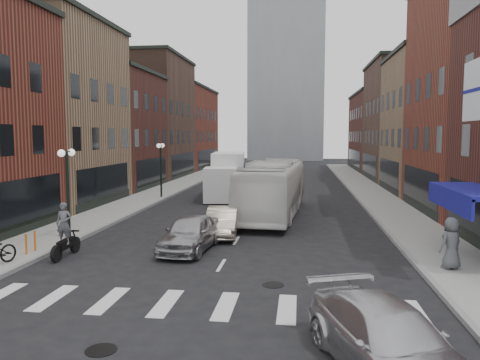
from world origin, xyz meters
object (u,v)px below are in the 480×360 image
(streetlamp_near, at_px, (67,176))
(sedan_left_far, at_px, (222,222))
(box_truck, at_px, (227,176))
(sedan_left_near, at_px, (190,233))
(streetlamp_far, at_px, (161,160))
(bike_rack, at_px, (30,243))
(ped_right_c, at_px, (451,243))
(motorcycle_rider, at_px, (65,232))
(curb_car, at_px, (388,341))
(transit_bus, at_px, (273,188))

(streetlamp_near, bearing_deg, sedan_left_far, 16.86)
(box_truck, relative_size, sedan_left_near, 1.84)
(streetlamp_near, distance_m, streetlamp_far, 14.00)
(streetlamp_far, xyz_separation_m, bike_rack, (-0.20, -16.70, -2.36))
(bike_rack, height_order, sedan_left_near, sedan_left_near)
(streetlamp_far, distance_m, sedan_left_near, 16.22)
(streetlamp_near, xyz_separation_m, ped_right_c, (15.38, -2.91, -1.87))
(sedan_left_far, bearing_deg, streetlamp_near, -168.13)
(streetlamp_near, bearing_deg, motorcycle_rider, -65.42)
(motorcycle_rider, height_order, ped_right_c, motorcycle_rider)
(curb_car, bearing_deg, transit_bus, 79.94)
(transit_bus, bearing_deg, streetlamp_far, 148.44)
(sedan_left_far, bearing_deg, motorcycle_rider, -143.71)
(streetlamp_far, relative_size, transit_bus, 0.35)
(streetlamp_near, xyz_separation_m, bike_rack, (-0.20, -2.70, -2.36))
(motorcycle_rider, xyz_separation_m, sedan_left_near, (4.54, 1.71, -0.27))
(bike_rack, distance_m, sedan_left_near, 6.22)
(sedan_left_far, distance_m, curb_car, 13.39)
(sedan_left_far, bearing_deg, transit_bus, 65.27)
(box_truck, bearing_deg, transit_bus, -68.25)
(curb_car, distance_m, ped_right_c, 8.11)
(streetlamp_far, height_order, motorcycle_rider, streetlamp_far)
(box_truck, bearing_deg, ped_right_c, -65.75)
(transit_bus, bearing_deg, sedan_left_near, -104.06)
(streetlamp_near, bearing_deg, bike_rack, -94.24)
(transit_bus, bearing_deg, ped_right_c, -53.65)
(streetlamp_near, distance_m, transit_bus, 11.70)
(bike_rack, xyz_separation_m, sedan_left_near, (5.98, 1.70, 0.18))
(bike_rack, xyz_separation_m, curb_car, (12.17, -7.56, 0.14))
(curb_car, xyz_separation_m, ped_right_c, (3.41, 7.35, 0.35))
(transit_bus, height_order, curb_car, transit_bus)
(bike_rack, relative_size, box_truck, 0.10)
(bike_rack, height_order, box_truck, box_truck)
(bike_rack, height_order, motorcycle_rider, motorcycle_rider)
(bike_rack, distance_m, sedan_left_far, 8.27)
(curb_car, bearing_deg, sedan_left_near, 103.32)
(streetlamp_near, bearing_deg, ped_right_c, -10.73)
(streetlamp_far, height_order, bike_rack, streetlamp_far)
(streetlamp_far, distance_m, curb_car, 27.15)
(streetlamp_near, relative_size, box_truck, 0.52)
(box_truck, xyz_separation_m, sedan_left_far, (1.87, -13.17, -0.99))
(streetlamp_far, bearing_deg, sedan_left_far, -61.19)
(box_truck, relative_size, curb_car, 1.66)
(streetlamp_near, xyz_separation_m, streetlamp_far, (0.00, 14.00, 0.00))
(box_truck, distance_m, ped_right_c, 21.00)
(sedan_left_far, bearing_deg, box_truck, 93.11)
(motorcycle_rider, relative_size, curb_car, 0.45)
(sedan_left_near, bearing_deg, bike_rack, -158.63)
(sedan_left_far, xyz_separation_m, ped_right_c, (8.78, -4.91, 0.38))
(ped_right_c, bearing_deg, sedan_left_far, -60.66)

